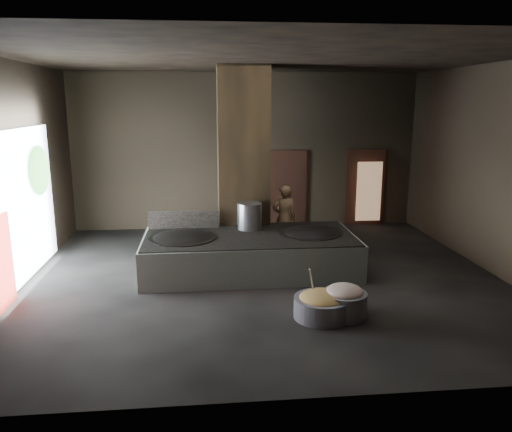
{
  "coord_description": "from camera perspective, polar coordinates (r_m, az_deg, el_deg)",
  "views": [
    {
      "loc": [
        -1.19,
        -10.05,
        3.68
      ],
      "look_at": [
        -0.13,
        0.46,
        1.25
      ],
      "focal_mm": 35.0,
      "sensor_mm": 36.0,
      "label": 1
    }
  ],
  "objects": [
    {
      "name": "hearth_platform",
      "position": [
        11.03,
        -0.73,
        -4.33
      ],
      "size": [
        4.65,
        2.25,
        0.8
      ],
      "primitive_type": "cube",
      "rotation": [
        0.0,
        0.0,
        0.01
      ],
      "color": "silver",
      "rests_on": "ground"
    },
    {
      "name": "ladle",
      "position": [
        8.86,
        6.45,
        -7.81
      ],
      "size": [
        0.22,
        0.36,
        0.7
      ],
      "primitive_type": "cylinder",
      "rotation": [
        0.49,
        0.0,
        -0.52
      ],
      "color": "#A3A5AA",
      "rests_on": "veg_basin"
    },
    {
      "name": "tree_silhouette",
      "position": [
        12.02,
        -23.53,
        4.81
      ],
      "size": [
        0.28,
        1.1,
        1.1
      ],
      "primitive_type": "ellipsoid",
      "color": "#194714",
      "rests_on": "left_opening"
    },
    {
      "name": "doorway_far",
      "position": [
        15.49,
        12.35,
        3.06
      ],
      "size": [
        1.18,
        0.08,
        2.38
      ],
      "primitive_type": "cube",
      "color": "black",
      "rests_on": "ground"
    },
    {
      "name": "front_wall",
      "position": [
        5.81,
        6.24,
        -1.36
      ],
      "size": [
        10.0,
        0.1,
        4.5
      ],
      "primitive_type": "cube",
      "color": "black",
      "rests_on": "ground"
    },
    {
      "name": "stock_pot",
      "position": [
        11.38,
        -0.74,
        0.0
      ],
      "size": [
        0.56,
        0.56,
        0.6
      ],
      "primitive_type": "cylinder",
      "color": "#A3A5AA",
      "rests_on": "hearth_platform"
    },
    {
      "name": "cook",
      "position": [
        12.53,
        3.24,
        -0.2
      ],
      "size": [
        0.62,
        0.41,
        1.67
      ],
      "primitive_type": "imported",
      "rotation": [
        0.0,
        0.0,
        3.17
      ],
      "color": "#A07B51",
      "rests_on": "ground"
    },
    {
      "name": "veg_fill",
      "position": [
        8.83,
        7.58,
        -9.32
      ],
      "size": [
        0.81,
        0.81,
        0.25
      ],
      "primitive_type": "ellipsoid",
      "color": "#8D9548",
      "rests_on": "veg_basin"
    },
    {
      "name": "wok_left",
      "position": [
        10.86,
        -8.37,
        -2.84
      ],
      "size": [
        1.46,
        1.46,
        0.4
      ],
      "primitive_type": "ellipsoid",
      "color": "black",
      "rests_on": "hearth_platform"
    },
    {
      "name": "meat_basin",
      "position": [
        8.99,
        10.03,
        -9.9
      ],
      "size": [
        0.82,
        0.82,
        0.43
      ],
      "primitive_type": "cylinder",
      "rotation": [
        0.0,
        0.0,
        -0.03
      ],
      "color": "gray",
      "rests_on": "ground"
    },
    {
      "name": "pavilion_sliver",
      "position": [
        10.09,
        -27.04,
        -4.8
      ],
      "size": [
        0.05,
        0.9,
        1.7
      ],
      "primitive_type": "cube",
      "color": "maroon",
      "rests_on": "ground"
    },
    {
      "name": "pillar",
      "position": [
        12.07,
        -1.51,
        6.15
      ],
      "size": [
        1.2,
        1.2,
        4.5
      ],
      "primitive_type": "cube",
      "color": "black",
      "rests_on": "ground"
    },
    {
      "name": "ceiling",
      "position": [
        10.16,
        1.03,
        17.86
      ],
      "size": [
        10.0,
        9.0,
        0.1
      ],
      "primitive_type": "cube",
      "color": "black",
      "rests_on": "back_wall"
    },
    {
      "name": "doorway_near",
      "position": [
        14.93,
        3.54,
        2.97
      ],
      "size": [
        1.18,
        0.08,
        2.38
      ],
      "primitive_type": "cube",
      "color": "black",
      "rests_on": "ground"
    },
    {
      "name": "veg_basin",
      "position": [
        8.89,
        7.55,
        -10.32
      ],
      "size": [
        1.06,
        1.06,
        0.36
      ],
      "primitive_type": "cylinder",
      "rotation": [
        0.0,
        0.0,
        -0.08
      ],
      "color": "gray",
      "rests_on": "ground"
    },
    {
      "name": "doorway_far_glow",
      "position": [
        15.32,
        12.78,
        2.74
      ],
      "size": [
        0.75,
        0.04,
        1.78
      ],
      "primitive_type": "cube",
      "color": "#8C6647",
      "rests_on": "ground"
    },
    {
      "name": "wok_left_rim",
      "position": [
        10.84,
        -8.38,
        -2.48
      ],
      "size": [
        1.49,
        1.49,
        0.05
      ],
      "primitive_type": "cylinder",
      "color": "black",
      "rests_on": "hearth_platform"
    },
    {
      "name": "wok_right_rim",
      "position": [
        11.16,
        6.16,
        -1.97
      ],
      "size": [
        1.39,
        1.39,
        0.05
      ],
      "primitive_type": "cylinder",
      "color": "black",
      "rests_on": "hearth_platform"
    },
    {
      "name": "wok_right",
      "position": [
        11.18,
        6.15,
        -2.32
      ],
      "size": [
        1.36,
        1.36,
        0.38
      ],
      "primitive_type": "ellipsoid",
      "color": "black",
      "rests_on": "hearth_platform"
    },
    {
      "name": "platform_cap",
      "position": [
        10.92,
        -0.74,
        -2.26
      ],
      "size": [
        4.53,
        2.17,
        0.03
      ],
      "primitive_type": "cube",
      "color": "black",
      "rests_on": "hearth_platform"
    },
    {
      "name": "left_wall",
      "position": [
        10.86,
        -26.59,
        4.02
      ],
      "size": [
        0.1,
        9.0,
        4.5
      ],
      "primitive_type": "cube",
      "color": "black",
      "rests_on": "ground"
    },
    {
      "name": "splash_guard",
      "position": [
        11.57,
        -8.25,
        -0.43
      ],
      "size": [
        1.61,
        0.07,
        0.4
      ],
      "primitive_type": "cube",
      "rotation": [
        0.0,
        0.0,
        0.01
      ],
      "color": "black",
      "rests_on": "hearth_platform"
    },
    {
      "name": "floor",
      "position": [
        10.79,
        0.93,
        -7.27
      ],
      "size": [
        10.0,
        9.0,
        0.1
      ],
      "primitive_type": "cube",
      "color": "black",
      "rests_on": "ground"
    },
    {
      "name": "meat_fill",
      "position": [
        8.91,
        10.09,
        -8.52
      ],
      "size": [
        0.66,
        0.66,
        0.25
      ],
      "primitive_type": "ellipsoid",
      "color": "#AC7767",
      "rests_on": "meat_basin"
    },
    {
      "name": "back_wall",
      "position": [
        14.72,
        -1.11,
        7.38
      ],
      "size": [
        10.0,
        0.1,
        4.5
      ],
      "primitive_type": "cube",
      "color": "black",
      "rests_on": "ground"
    },
    {
      "name": "left_opening",
      "position": [
        11.12,
        -25.42,
        0.9
      ],
      "size": [
        0.04,
        4.2,
        3.1
      ],
      "primitive_type": "cube",
      "color": "white",
      "rests_on": "ground"
    },
    {
      "name": "right_wall",
      "position": [
        11.92,
        25.95,
        4.76
      ],
      "size": [
        0.1,
        9.0,
        4.5
      ],
      "primitive_type": "cube",
      "color": "black",
      "rests_on": "ground"
    },
    {
      "name": "doorway_near_glow",
      "position": [
        15.12,
        3.26,
        2.91
      ],
      "size": [
        0.83,
        0.04,
        1.97
      ],
      "primitive_type": "cube",
      "color": "#8C6647",
      "rests_on": "ground"
    }
  ]
}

